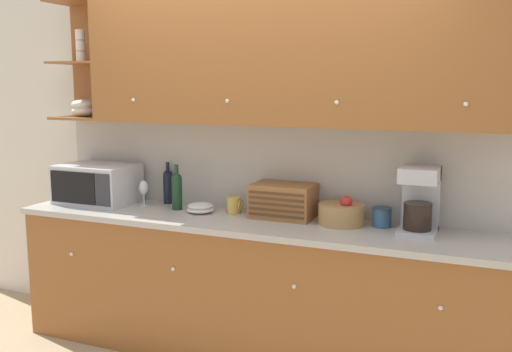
% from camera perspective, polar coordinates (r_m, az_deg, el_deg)
% --- Properties ---
extents(ground_plane, '(24.00, 24.00, 0.00)m').
position_cam_1_polar(ground_plane, '(4.31, 1.13, -15.92)').
color(ground_plane, tan).
extents(wall_back, '(5.68, 0.06, 2.60)m').
position_cam_1_polar(wall_back, '(3.96, 1.35, 1.52)').
color(wall_back, silver).
rests_on(wall_back, ground_plane).
extents(counter_unit, '(3.30, 0.63, 0.95)m').
position_cam_1_polar(counter_unit, '(3.87, -0.53, -11.25)').
color(counter_unit, '#935628').
rests_on(counter_unit, ground_plane).
extents(backsplash_panel, '(3.28, 0.01, 0.61)m').
position_cam_1_polar(backsplash_panel, '(3.94, 1.16, 0.87)').
color(backsplash_panel, '#B7B2A8').
rests_on(backsplash_panel, counter_unit).
extents(upper_cabinets, '(3.28, 0.34, 0.87)m').
position_cam_1_polar(upper_cabinets, '(3.69, 2.79, 11.81)').
color(upper_cabinets, '#935628').
rests_on(upper_cabinets, backsplash_panel).
extents(microwave, '(0.56, 0.40, 0.29)m').
position_cam_1_polar(microwave, '(4.39, -15.59, -0.75)').
color(microwave, silver).
rests_on(microwave, counter_unit).
extents(wine_glass, '(0.07, 0.07, 0.18)m').
position_cam_1_polar(wine_glass, '(4.21, -11.16, -1.24)').
color(wine_glass, silver).
rests_on(wine_glass, counter_unit).
extents(second_wine_bottle, '(0.07, 0.07, 0.31)m').
position_cam_1_polar(second_wine_bottle, '(4.26, -8.79, -0.88)').
color(second_wine_bottle, black).
rests_on(second_wine_bottle, counter_unit).
extents(wine_bottle, '(0.07, 0.07, 0.32)m').
position_cam_1_polar(wine_bottle, '(4.04, -7.92, -1.34)').
color(wine_bottle, '#19381E').
rests_on(wine_bottle, counter_unit).
extents(bowl_stack_on_counter, '(0.19, 0.19, 0.07)m').
position_cam_1_polar(bowl_stack_on_counter, '(3.94, -5.59, -3.18)').
color(bowl_stack_on_counter, silver).
rests_on(bowl_stack_on_counter, counter_unit).
extents(mug, '(0.11, 0.10, 0.11)m').
position_cam_1_polar(mug, '(3.92, -2.22, -2.91)').
color(mug, gold).
rests_on(mug, counter_unit).
extents(bread_box, '(0.41, 0.28, 0.23)m').
position_cam_1_polar(bread_box, '(3.77, 2.75, -2.49)').
color(bread_box, '#996033').
rests_on(bread_box, counter_unit).
extents(fruit_basket, '(0.29, 0.29, 0.19)m').
position_cam_1_polar(fruit_basket, '(3.64, 8.54, -3.75)').
color(fruit_basket, '#A87F4C').
rests_on(fruit_basket, counter_unit).
extents(storage_canister, '(0.12, 0.12, 0.12)m').
position_cam_1_polar(storage_canister, '(3.62, 12.47, -4.02)').
color(storage_canister, '#33567A').
rests_on(storage_canister, counter_unit).
extents(coffee_maker, '(0.22, 0.27, 0.40)m').
position_cam_1_polar(coffee_maker, '(3.51, 16.02, -2.19)').
color(coffee_maker, '#B7B7BC').
rests_on(coffee_maker, counter_unit).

